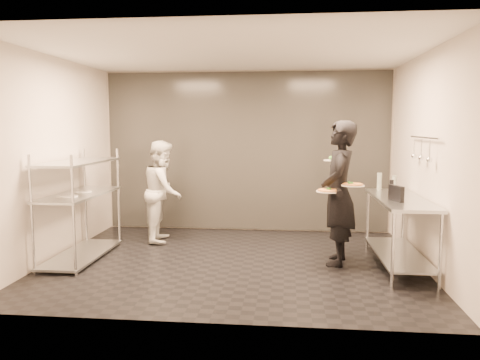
# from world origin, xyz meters

# --- Properties ---
(room_shell) EXTENTS (5.00, 4.00, 2.80)m
(room_shell) POSITION_xyz_m (0.00, 1.18, 1.40)
(room_shell) COLOR black
(room_shell) RESTS_ON ground
(pass_rack) EXTENTS (0.60, 1.60, 1.50)m
(pass_rack) POSITION_xyz_m (-2.15, -0.00, 0.77)
(pass_rack) COLOR silver
(pass_rack) RESTS_ON ground
(prep_counter) EXTENTS (0.60, 1.80, 0.92)m
(prep_counter) POSITION_xyz_m (2.18, 0.00, 0.63)
(prep_counter) COLOR silver
(prep_counter) RESTS_ON ground
(utensil_rail) EXTENTS (0.07, 1.20, 0.31)m
(utensil_rail) POSITION_xyz_m (2.43, -0.00, 1.55)
(utensil_rail) COLOR silver
(utensil_rail) RESTS_ON room_shell
(waiter) EXTENTS (0.56, 0.76, 1.92)m
(waiter) POSITION_xyz_m (1.40, 0.08, 0.96)
(waiter) COLOR black
(waiter) RESTS_ON ground
(chef) EXTENTS (0.69, 0.85, 1.61)m
(chef) POSITION_xyz_m (-1.26, 1.10, 0.81)
(chef) COLOR white
(chef) RESTS_ON ground
(pizza_plate_near) EXTENTS (0.33, 0.33, 0.05)m
(pizza_plate_near) POSITION_xyz_m (1.25, -0.11, 1.02)
(pizza_plate_near) COLOR white
(pizza_plate_near) RESTS_ON waiter
(pizza_plate_far) EXTENTS (0.30, 0.30, 0.05)m
(pizza_plate_far) POSITION_xyz_m (1.56, -0.11, 1.10)
(pizza_plate_far) COLOR white
(pizza_plate_far) RESTS_ON waiter
(salad_plate) EXTENTS (0.26, 0.26, 0.07)m
(salad_plate) POSITION_xyz_m (1.34, 0.35, 1.40)
(salad_plate) COLOR white
(salad_plate) RESTS_ON waiter
(pos_monitor) EXTENTS (0.14, 0.28, 0.20)m
(pos_monitor) POSITION_xyz_m (2.06, -0.29, 1.02)
(pos_monitor) COLOR black
(pos_monitor) RESTS_ON prep_counter
(bottle_green) EXTENTS (0.07, 0.07, 0.25)m
(bottle_green) POSITION_xyz_m (2.06, 0.80, 1.04)
(bottle_green) COLOR gray
(bottle_green) RESTS_ON prep_counter
(bottle_clear) EXTENTS (0.06, 0.06, 0.21)m
(bottle_clear) POSITION_xyz_m (2.27, 0.80, 1.02)
(bottle_clear) COLOR gray
(bottle_clear) RESTS_ON prep_counter
(bottle_dark) EXTENTS (0.06, 0.06, 0.19)m
(bottle_dark) POSITION_xyz_m (2.15, 0.38, 1.01)
(bottle_dark) COLOR black
(bottle_dark) RESTS_ON prep_counter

